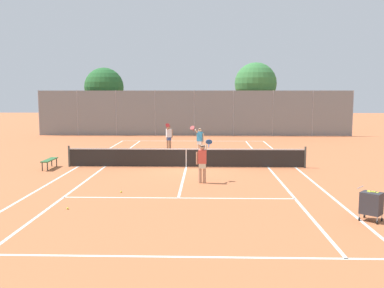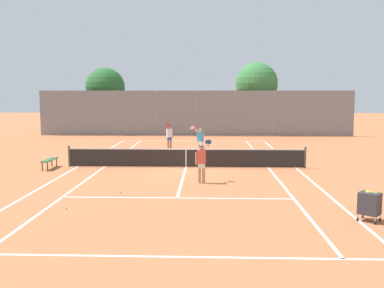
% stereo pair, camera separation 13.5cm
% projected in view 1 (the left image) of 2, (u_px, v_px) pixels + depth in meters
% --- Properties ---
extents(ground_plane, '(120.00, 120.00, 0.00)m').
position_uv_depth(ground_plane, '(186.00, 167.00, 21.55)').
color(ground_plane, '#BC663D').
extents(court_line_markings, '(11.10, 23.90, 0.01)m').
position_uv_depth(court_line_markings, '(186.00, 167.00, 21.55)').
color(court_line_markings, silver).
rests_on(court_line_markings, ground).
extents(tennis_net, '(12.00, 0.10, 1.07)m').
position_uv_depth(tennis_net, '(186.00, 157.00, 21.49)').
color(tennis_net, '#474C47').
rests_on(tennis_net, ground).
extents(ball_cart, '(0.77, 0.76, 0.96)m').
position_uv_depth(ball_cart, '(371.00, 203.00, 12.42)').
color(ball_cart, '#2D2D33').
rests_on(ball_cart, ground).
extents(player_near_side, '(0.68, 0.73, 1.77)m').
position_uv_depth(player_near_side, '(202.00, 161.00, 17.67)').
color(player_near_side, tan).
rests_on(player_near_side, ground).
extents(player_far_left, '(0.44, 0.89, 1.77)m').
position_uv_depth(player_far_left, '(169.00, 136.00, 28.17)').
color(player_far_left, '#936B4C').
rests_on(player_far_left, ground).
extents(player_far_right, '(0.86, 0.68, 1.77)m').
position_uv_depth(player_far_right, '(200.00, 139.00, 25.91)').
color(player_far_right, beige).
rests_on(player_far_right, ground).
extents(loose_tennis_ball_0, '(0.07, 0.07, 0.07)m').
position_uv_depth(loose_tennis_ball_0, '(68.00, 208.00, 13.72)').
color(loose_tennis_ball_0, '#D1DB33').
rests_on(loose_tennis_ball_0, ground).
extents(loose_tennis_ball_1, '(0.07, 0.07, 0.07)m').
position_uv_depth(loose_tennis_ball_1, '(121.00, 192.00, 16.01)').
color(loose_tennis_ball_1, '#D1DB33').
rests_on(loose_tennis_ball_1, ground).
extents(loose_tennis_ball_2, '(0.07, 0.07, 0.07)m').
position_uv_depth(loose_tennis_ball_2, '(174.00, 150.00, 27.58)').
color(loose_tennis_ball_2, '#D1DB33').
rests_on(loose_tennis_ball_2, ground).
extents(courtside_bench, '(0.36, 1.50, 0.47)m').
position_uv_depth(courtside_bench, '(49.00, 160.00, 21.09)').
color(courtside_bench, '#2D6638').
rests_on(courtside_bench, ground).
extents(back_fence, '(27.48, 0.08, 3.96)m').
position_uv_depth(back_fence, '(194.00, 113.00, 37.28)').
color(back_fence, gray).
rests_on(back_fence, ground).
extents(tree_behind_left, '(3.61, 3.61, 6.06)m').
position_uv_depth(tree_behind_left, '(103.00, 89.00, 39.52)').
color(tree_behind_left, brown).
rests_on(tree_behind_left, ground).
extents(tree_behind_right, '(3.85, 3.85, 6.52)m').
position_uv_depth(tree_behind_right, '(256.00, 85.00, 39.21)').
color(tree_behind_right, brown).
rests_on(tree_behind_right, ground).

